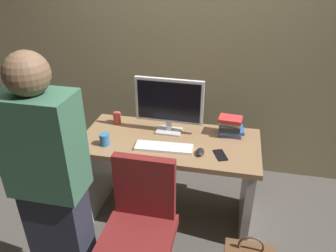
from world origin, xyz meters
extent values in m
plane|color=#4C4742|center=(0.00, 0.00, 0.00)|extent=(9.00, 9.00, 0.00)
cube|color=#8C7F5B|center=(0.00, 0.86, 1.50)|extent=(6.40, 0.10, 3.00)
cube|color=#93704C|center=(0.00, 0.00, 0.72)|extent=(1.39, 0.65, 0.04)
cube|color=#B2B2B7|center=(-0.64, 0.00, 0.35)|extent=(0.06, 0.57, 0.70)
cube|color=#B2B2B7|center=(0.64, 0.00, 0.35)|extent=(0.06, 0.57, 0.70)
cube|color=maroon|center=(-0.04, -0.76, 0.46)|extent=(0.44, 0.44, 0.08)
cube|color=maroon|center=(-0.04, -0.57, 0.72)|extent=(0.40, 0.06, 0.44)
cube|color=#262838|center=(-0.50, -0.85, 0.42)|extent=(0.34, 0.20, 0.85)
cube|color=#38664C|center=(-0.50, -0.85, 1.14)|extent=(0.40, 0.24, 0.58)
sphere|color=brown|center=(-0.50, -0.85, 1.53)|extent=(0.22, 0.22, 0.22)
cube|color=silver|center=(-0.03, 0.13, 0.75)|extent=(0.20, 0.14, 0.02)
cube|color=silver|center=(-0.03, 0.13, 0.79)|extent=(0.04, 0.03, 0.08)
cube|color=silver|center=(-0.03, 0.13, 1.01)|extent=(0.54, 0.04, 0.36)
cube|color=black|center=(-0.03, 0.11, 1.01)|extent=(0.50, 0.02, 0.32)
cube|color=white|center=(-0.01, -0.13, 0.75)|extent=(0.44, 0.15, 0.02)
ellipsoid|color=black|center=(0.26, -0.15, 0.76)|extent=(0.06, 0.10, 0.03)
cylinder|color=#3372B2|center=(-0.46, -0.17, 0.79)|extent=(0.08, 0.08, 0.09)
cylinder|color=#D84C3F|center=(-0.50, 0.19, 0.79)|extent=(0.06, 0.06, 0.10)
cube|color=#594C72|center=(0.46, 0.19, 0.75)|extent=(0.19, 0.15, 0.03)
cube|color=#3359A5|center=(0.47, 0.19, 0.78)|extent=(0.21, 0.17, 0.03)
cube|color=black|center=(0.45, 0.18, 0.82)|extent=(0.17, 0.16, 0.04)
cube|color=beige|center=(0.45, 0.19, 0.85)|extent=(0.18, 0.13, 0.03)
cube|color=red|center=(0.45, 0.19, 0.88)|extent=(0.19, 0.15, 0.03)
cube|color=black|center=(0.41, -0.14, 0.74)|extent=(0.12, 0.16, 0.01)
torus|color=brown|center=(0.67, -0.51, 0.29)|extent=(0.18, 0.02, 0.18)
camera|label=1|loc=(0.44, -2.11, 2.02)|focal=34.37mm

